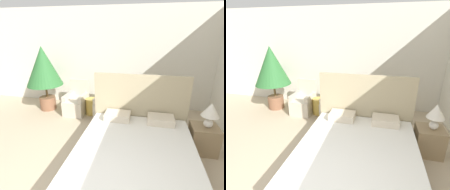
# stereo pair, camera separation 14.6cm
# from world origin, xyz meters

# --- Properties ---
(wall_back) EXTENTS (10.00, 0.06, 2.90)m
(wall_back) POSITION_xyz_m (0.00, 4.16, 1.45)
(wall_back) COLOR silver
(wall_back) RESTS_ON ground_plane
(bed) EXTENTS (1.91, 2.21, 1.42)m
(bed) POSITION_xyz_m (0.71, 1.37, 0.30)
(bed) COLOR #4C4238
(bed) RESTS_ON ground_plane
(armchair_near_window_left) EXTENTS (0.57, 0.68, 0.91)m
(armchair_near_window_left) POSITION_xyz_m (-1.10, 3.30, 0.27)
(armchair_near_window_left) COLOR beige
(armchair_near_window_left) RESTS_ON ground_plane
(armchair_near_window_right) EXTENTS (0.62, 0.72, 0.91)m
(armchair_near_window_right) POSITION_xyz_m (-0.20, 3.30, 0.27)
(armchair_near_window_right) COLOR beige
(armchair_near_window_right) RESTS_ON ground_plane
(potted_palm) EXTENTS (1.00, 1.00, 1.85)m
(potted_palm) POSITION_xyz_m (-2.05, 3.38, 1.23)
(potted_palm) COLOR brown
(potted_palm) RESTS_ON ground_plane
(nightstand) EXTENTS (0.48, 0.45, 0.53)m
(nightstand) POSITION_xyz_m (1.96, 2.15, 0.27)
(nightstand) COLOR #937A56
(nightstand) RESTS_ON ground_plane
(table_lamp) EXTENTS (0.31, 0.31, 0.48)m
(table_lamp) POSITION_xyz_m (1.99, 2.14, 0.85)
(table_lamp) COLOR white
(table_lamp) RESTS_ON nightstand
(side_table) EXTENTS (0.33, 0.33, 0.46)m
(side_table) POSITION_xyz_m (-0.65, 3.31, 0.23)
(side_table) COLOR gold
(side_table) RESTS_ON ground_plane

